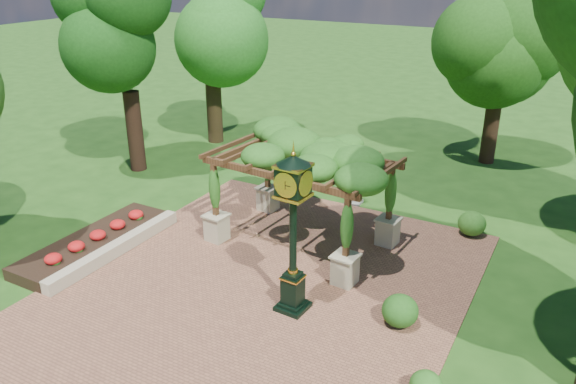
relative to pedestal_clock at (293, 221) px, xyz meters
The scene contains 12 objects.
ground 2.78m from the pedestal_clock, 154.46° to the right, with size 120.00×120.00×0.00m, color #1E4714.
brick_plaza 2.74m from the pedestal_clock, 160.29° to the left, with size 10.00×12.00×0.04m, color brown.
border_wall 6.22m from the pedestal_clock, behind, with size 0.35×5.00×0.40m, color #C6B793.
flower_bed 7.07m from the pedestal_clock, behind, with size 1.50×5.00×0.36m, color red.
pedestal_clock is the anchor object (origin of this frame).
pergola 3.52m from the pedestal_clock, 114.11° to the left, with size 5.40×3.66×3.23m.
sundial 7.08m from the pedestal_clock, 99.99° to the left, with size 0.58×0.58×0.99m.
shrub_mid 3.28m from the pedestal_clock, 14.12° to the left, with size 0.86×0.86×0.77m, color #1F4F16.
shrub_back 7.13m from the pedestal_clock, 64.26° to the left, with size 0.86×0.86×0.77m, color #316A1E.
tree_west_near 12.11m from the pedestal_clock, 151.10° to the left, with size 3.36×3.36×8.30m.
tree_west_far 14.40m from the pedestal_clock, 133.34° to the left, with size 3.85×3.85×8.20m.
tree_north 13.70m from the pedestal_clock, 81.29° to the left, with size 4.03×4.03×6.41m.
Camera 1 is at (6.71, -9.66, 8.08)m, focal length 35.00 mm.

